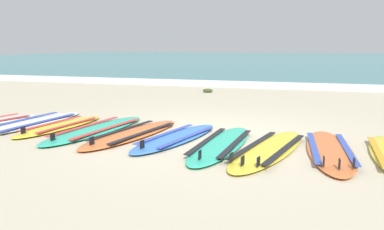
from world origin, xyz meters
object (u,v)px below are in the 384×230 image
Objects in this scene: surfboard_1 at (31,123)px; surfboard_2 at (60,126)px; surfboard_4 at (133,134)px; surfboard_5 at (176,138)px; surfboard_6 at (221,144)px; surfboard_7 at (269,149)px; surfboard_3 at (96,129)px; surfboard_8 at (330,150)px.

surfboard_2 is (0.67, -0.07, 0.00)m from surfboard_1.
surfboard_4 is 0.77m from surfboard_5.
surfboard_6 is (1.51, -0.25, 0.00)m from surfboard_4.
surfboard_7 is (2.20, -0.34, 0.00)m from surfboard_4.
surfboard_1 is 1.05× the size of surfboard_4.
surfboard_3 and surfboard_4 have the same top height.
surfboard_2 is 0.76m from surfboard_3.
surfboard_2 is at bearing 171.89° from surfboard_6.
surfboard_2 is 0.82× the size of surfboard_3.
surfboard_5 is (2.24, -0.24, -0.00)m from surfboard_2.
surfboard_1 is 1.08× the size of surfboard_6.
surfboard_1 is at bearing 175.56° from surfboard_8.
surfboard_6 is at bearing -14.14° from surfboard_5.
surfboard_4 is 1.53m from surfboard_6.
surfboard_8 is at bearing -2.31° from surfboard_5.
surfboard_1 and surfboard_4 have the same top height.
surfboard_7 is at bearing -8.65° from surfboard_3.
surfboard_4 and surfboard_7 have the same top height.
surfboard_6 is at bearing 172.66° from surfboard_7.
surfboard_7 is (4.35, -0.59, 0.00)m from surfboard_1.
surfboard_7 is at bearing -7.67° from surfboard_1.
surfboard_4 is (2.15, -0.25, 0.00)m from surfboard_1.
surfboard_5 is (1.49, -0.17, 0.00)m from surfboard_3.
surfboard_1 is 2.93m from surfboard_5.
surfboard_5 is at bearing -4.46° from surfboard_4.
surfboard_2 and surfboard_7 have the same top height.
surfboard_6 is at bearing -8.11° from surfboard_2.
surfboard_8 is at bearing -3.97° from surfboard_3.
surfboard_7 is (3.68, -0.51, 0.00)m from surfboard_2.
surfboard_2 is 2.25m from surfboard_5.
surfboard_7 is at bearing -7.97° from surfboard_2.
surfboard_5 is at bearing -6.06° from surfboard_2.
surfboard_8 is at bearing 3.78° from surfboard_6.
surfboard_3 is 2.96m from surfboard_7.
surfboard_4 is (1.48, -0.18, -0.00)m from surfboard_2.
surfboard_4 is 0.98× the size of surfboard_7.
surfboard_3 is at bearing 171.35° from surfboard_7.
surfboard_3 is 1.08× the size of surfboard_6.
surfboard_1 is 2.17m from surfboard_4.
surfboard_2 and surfboard_6 have the same top height.
surfboard_2 is 4.48m from surfboard_8.
surfboard_2 is at bearing 172.03° from surfboard_7.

